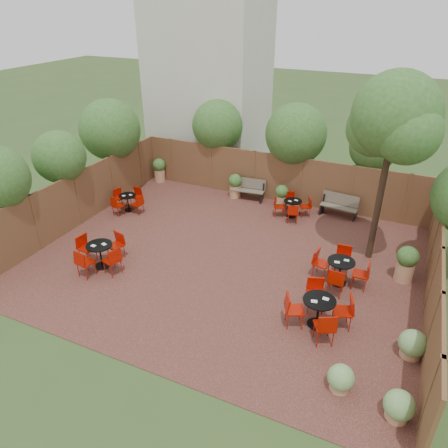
% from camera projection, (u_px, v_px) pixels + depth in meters
% --- Properties ---
extents(ground, '(80.00, 80.00, 0.00)m').
position_uv_depth(ground, '(226.00, 259.00, 13.73)').
color(ground, '#354F23').
rests_on(ground, ground).
extents(courtyard_paving, '(12.00, 10.00, 0.02)m').
position_uv_depth(courtyard_paving, '(226.00, 259.00, 13.73)').
color(courtyard_paving, '#3B1F18').
rests_on(courtyard_paving, ground).
extents(fence_back, '(12.00, 0.08, 2.00)m').
position_uv_depth(fence_back, '(277.00, 178.00, 17.25)').
color(fence_back, brown).
rests_on(fence_back, ground).
extents(fence_left, '(0.08, 10.00, 2.00)m').
position_uv_depth(fence_left, '(78.00, 199.00, 15.44)').
color(fence_left, brown).
rests_on(fence_left, ground).
extents(fence_right, '(0.08, 10.00, 2.00)m').
position_uv_depth(fence_right, '(434.00, 280.00, 11.07)').
color(fence_right, brown).
rests_on(fence_right, ground).
extents(neighbour_building, '(5.00, 4.00, 8.00)m').
position_uv_depth(neighbour_building, '(209.00, 82.00, 19.85)').
color(neighbour_building, beige).
rests_on(neighbour_building, ground).
extents(overhang_foliage, '(15.54, 10.36, 2.49)m').
position_uv_depth(overhang_foliage, '(214.00, 146.00, 15.58)').
color(overhang_foliage, '#2E5A1D').
rests_on(overhang_foliage, ground).
extents(courtyard_tree, '(2.65, 2.55, 5.89)m').
position_uv_depth(courtyard_tree, '(394.00, 122.00, 11.72)').
color(courtyard_tree, black).
rests_on(courtyard_tree, courtyard_paving).
extents(park_bench_left, '(1.44, 0.61, 0.87)m').
position_uv_depth(park_bench_left, '(248.00, 189.00, 17.60)').
color(park_bench_left, brown).
rests_on(park_bench_left, courtyard_paving).
extents(park_bench_right, '(1.45, 0.60, 0.87)m').
position_uv_depth(park_bench_right, '(339.00, 205.00, 16.21)').
color(park_bench_right, brown).
rests_on(park_bench_right, courtyard_paving).
extents(bistro_tables, '(10.09, 7.37, 0.95)m').
position_uv_depth(bistro_tables, '(235.00, 252.00, 13.26)').
color(bistro_tables, black).
rests_on(bistro_tables, courtyard_paving).
extents(planters, '(11.40, 4.13, 1.14)m').
position_uv_depth(planters, '(262.00, 201.00, 16.27)').
color(planters, tan).
rests_on(planters, courtyard_paving).
extents(low_shrubs, '(1.97, 2.55, 0.71)m').
position_uv_depth(low_shrubs, '(389.00, 373.00, 9.17)').
color(low_shrubs, tan).
rests_on(low_shrubs, courtyard_paving).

